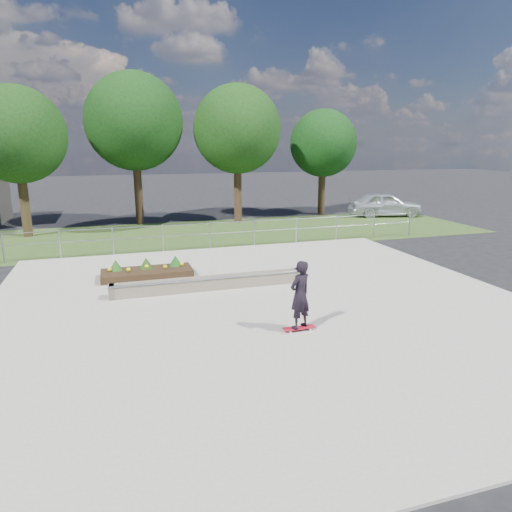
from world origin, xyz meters
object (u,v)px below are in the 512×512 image
Objects in this scene: grind_ledge at (210,283)px; skateboarder at (300,295)px; planter_bed at (147,271)px; parked_car at (385,204)px.

grind_ledge is 3.45× the size of skateboarder.
grind_ledge is 2.00× the size of planter_bed.
skateboarder reaches higher than planter_bed.
parked_car is at bearing 51.61° from skateboarder.
parked_car is (15.39, 9.61, 0.52)m from planter_bed.
grind_ledge is at bearing 144.46° from parked_car.
parked_car reaches higher than grind_ledge.
parked_car is (12.25, 15.46, -0.20)m from skateboarder.
parked_car is at bearing 40.51° from grind_ledge.
grind_ledge is 1.34× the size of parked_car.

